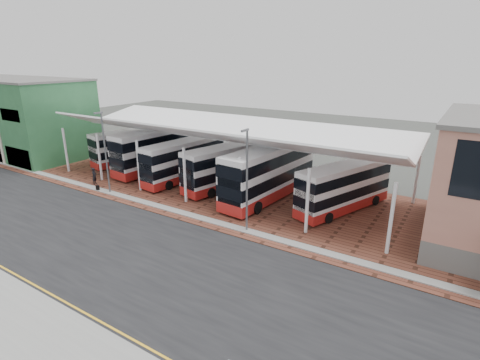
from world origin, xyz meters
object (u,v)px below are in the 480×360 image
at_px(bus_3, 228,167).
at_px(bus_4, 269,173).
at_px(bus_0, 132,147).
at_px(bus_2, 184,161).
at_px(bus_1, 159,150).
at_px(pedestrian, 94,176).
at_px(bus_5, 344,188).

distance_m(bus_3, bus_4, 5.06).
height_order(bus_0, bus_3, bus_3).
bearing_deg(bus_2, bus_1, 170.38).
distance_m(bus_0, bus_2, 10.22).
height_order(bus_3, pedestrian, bus_3).
bearing_deg(bus_2, bus_5, 8.54).
xyz_separation_m(bus_1, bus_3, (10.39, -0.72, -0.26)).
bearing_deg(bus_0, bus_3, 9.60).
relative_size(bus_1, bus_4, 0.98).
bearing_deg(bus_1, pedestrian, -100.00).
height_order(bus_0, bus_5, bus_0).
distance_m(bus_3, pedestrian, 14.30).
xyz_separation_m(bus_0, pedestrian, (3.08, -8.11, -1.20)).
relative_size(bus_1, bus_2, 1.13).
xyz_separation_m(bus_1, bus_2, (4.93, -1.34, -0.29)).
bearing_deg(bus_3, pedestrian, -137.61).
bearing_deg(bus_4, bus_2, -174.48).
bearing_deg(bus_1, bus_4, 0.28).
distance_m(bus_1, bus_5, 22.33).
xyz_separation_m(bus_4, bus_5, (6.91, 0.84, -0.42)).
relative_size(bus_0, bus_5, 1.02).
bearing_deg(bus_3, bus_1, -170.73).
bearing_deg(pedestrian, bus_5, -97.68).
distance_m(bus_0, bus_1, 5.16).
relative_size(bus_0, bus_3, 0.96).
relative_size(bus_0, bus_2, 0.98).
bearing_deg(bus_4, bus_1, -179.56).
distance_m(bus_1, bus_2, 5.12).
bearing_deg(bus_3, bus_2, -160.34).
distance_m(bus_4, pedestrian, 18.66).
distance_m(bus_1, bus_4, 15.46).
height_order(bus_0, pedestrian, bus_0).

